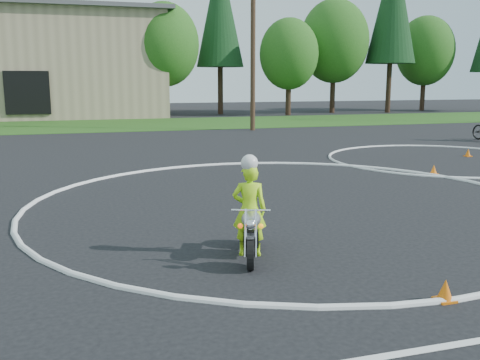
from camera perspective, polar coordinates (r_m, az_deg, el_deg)
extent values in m
plane|color=black|center=(10.10, 11.37, -6.06)|extent=(120.00, 120.00, 0.00)
cube|color=#1E4714|center=(35.92, -9.31, 5.91)|extent=(120.00, 10.00, 0.02)
torus|color=silver|center=(12.73, 5.04, -2.39)|extent=(12.12, 12.12, 0.12)
torus|color=silver|center=(20.98, 20.50, 2.11)|extent=(8.10, 8.10, 0.10)
cylinder|color=black|center=(8.22, 1.13, -7.82)|extent=(0.27, 0.53, 0.52)
cylinder|color=black|center=(9.38, 1.25, -5.48)|extent=(0.27, 0.53, 0.52)
cube|color=black|center=(8.82, 1.20, -5.95)|extent=(0.38, 0.53, 0.26)
ellipsoid|color=#A7A8AC|center=(8.56, 1.19, -4.17)|extent=(0.47, 0.63, 0.24)
cube|color=black|center=(8.99, 1.23, -3.68)|extent=(0.38, 0.56, 0.09)
cylinder|color=white|center=(8.20, 0.60, -5.65)|extent=(0.14, 0.31, 0.70)
cylinder|color=white|center=(8.20, 1.69, -5.66)|extent=(0.14, 0.31, 0.70)
cube|color=silver|center=(8.12, 1.14, -6.01)|extent=(0.18, 0.22, 0.04)
cylinder|color=white|center=(8.26, 1.17, -3.24)|extent=(0.58, 0.22, 0.03)
sphere|color=silver|center=(8.00, 1.13, -4.78)|extent=(0.16, 0.16, 0.16)
sphere|color=#D9450A|center=(8.03, 0.02, -4.92)|extent=(0.08, 0.08, 0.08)
sphere|color=orange|center=(8.02, 2.25, -4.93)|extent=(0.08, 0.08, 0.08)
cylinder|color=white|center=(9.17, 2.10, -5.86)|extent=(0.29, 0.68, 0.07)
imported|color=#ACEE19|center=(8.76, 1.00, -3.22)|extent=(0.65, 0.53, 1.53)
sphere|color=silver|center=(8.56, 1.02, 1.83)|extent=(0.28, 0.28, 0.28)
cone|color=orange|center=(22.12, 23.15, 2.71)|extent=(0.22, 0.22, 0.30)
cube|color=orange|center=(22.14, 23.13, 2.37)|extent=(0.24, 0.24, 0.03)
cone|color=orange|center=(7.64, 21.05, -10.91)|extent=(0.22, 0.22, 0.30)
cube|color=orange|center=(7.69, 20.98, -11.85)|extent=(0.24, 0.24, 0.03)
cone|color=orange|center=(17.49, 19.96, 1.05)|extent=(0.22, 0.22, 0.30)
cube|color=orange|center=(17.51, 19.94, 0.61)|extent=(0.24, 0.24, 0.03)
cube|color=black|center=(40.56, -21.74, 8.64)|extent=(3.00, 0.16, 3.00)
cylinder|color=#382619|center=(43.04, -7.95, 8.85)|extent=(0.44, 0.44, 3.24)
ellipsoid|color=#1E5116|center=(43.11, -8.09, 14.11)|extent=(5.40, 5.40, 6.48)
cylinder|color=#382619|center=(46.01, -2.10, 9.50)|extent=(0.44, 0.44, 3.96)
cone|color=black|center=(46.36, -2.16, 17.75)|extent=(3.96, 3.96, 9.35)
cylinder|color=#382619|center=(44.74, 5.17, 8.74)|extent=(0.44, 0.44, 2.88)
ellipsoid|color=#1E5116|center=(44.76, 5.25, 13.24)|extent=(4.80, 4.80, 5.76)
cylinder|color=#382619|center=(48.60, 9.84, 9.20)|extent=(0.44, 0.44, 3.60)
ellipsoid|color=#1E5116|center=(48.70, 10.01, 14.38)|extent=(6.00, 6.00, 7.20)
cylinder|color=#382619|center=(50.16, 15.56, 9.42)|extent=(0.44, 0.44, 4.32)
cone|color=black|center=(50.58, 15.99, 17.66)|extent=(4.32, 4.32, 10.20)
cylinder|color=#382619|center=(54.61, 18.91, 8.73)|extent=(0.44, 0.44, 3.24)
ellipsoid|color=#1E5116|center=(54.67, 19.16, 12.88)|extent=(5.40, 5.40, 6.48)
cylinder|color=#382619|center=(43.61, -13.40, 8.45)|extent=(0.44, 0.44, 2.88)
ellipsoid|color=#1E5116|center=(43.64, -13.60, 13.07)|extent=(4.80, 4.80, 5.76)
cylinder|color=#473321|center=(31.11, 1.39, 14.54)|extent=(0.28, 0.28, 10.00)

